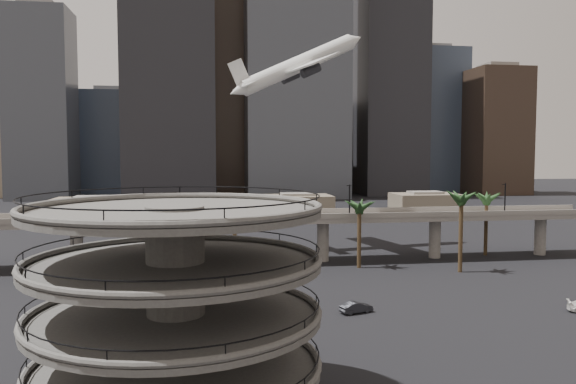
{
  "coord_description": "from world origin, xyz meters",
  "views": [
    {
      "loc": [
        -10.76,
        -46.62,
        20.27
      ],
      "look_at": [
        0.38,
        28.0,
        14.94
      ],
      "focal_mm": 35.0,
      "sensor_mm": 36.0,
      "label": 1
    }
  ],
  "objects": [
    {
      "name": "palm_trees",
      "position": [
        21.48,
        47.47,
        11.3
      ],
      "size": [
        54.4,
        18.4,
        14.0
      ],
      "color": "#412F1C",
      "rests_on": "ground"
    },
    {
      "name": "skyline",
      "position": [
        15.11,
        217.08,
        46.7
      ],
      "size": [
        269.0,
        86.0,
        127.63
      ],
      "color": "#7F6E57",
      "rests_on": "ground"
    },
    {
      "name": "car_b",
      "position": [
        8.07,
        21.03,
        0.71
      ],
      "size": [
        4.54,
        2.73,
        1.41
      ],
      "primitive_type": "imported",
      "rotation": [
        0.0,
        0.0,
        1.88
      ],
      "color": "black",
      "rests_on": "ground"
    },
    {
      "name": "overpass",
      "position": [
        0.0,
        55.0,
        7.34
      ],
      "size": [
        130.0,
        9.3,
        14.7
      ],
      "color": "slate",
      "rests_on": "ground"
    },
    {
      "name": "airborne_jet",
      "position": [
        8.85,
        70.45,
        38.44
      ],
      "size": [
        31.07,
        29.1,
        16.53
      ],
      "rotation": [
        0.0,
        -0.43,
        0.25
      ],
      "color": "silver",
      "rests_on": "ground"
    },
    {
      "name": "parking_ramp",
      "position": [
        -13.0,
        -4.0,
        9.84
      ],
      "size": [
        22.2,
        22.2,
        17.35
      ],
      "color": "#4B4946",
      "rests_on": "ground"
    },
    {
      "name": "car_a",
      "position": [
        -8.1,
        20.36,
        0.77
      ],
      "size": [
        4.84,
        3.0,
        1.54
      ],
      "primitive_type": "imported",
      "rotation": [
        0.0,
        0.0,
        1.29
      ],
      "color": "#AB1B18",
      "rests_on": "ground"
    },
    {
      "name": "low_buildings",
      "position": [
        6.89,
        142.3,
        2.86
      ],
      "size": [
        135.0,
        27.5,
        6.8
      ],
      "color": "#645949",
      "rests_on": "ground"
    }
  ]
}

